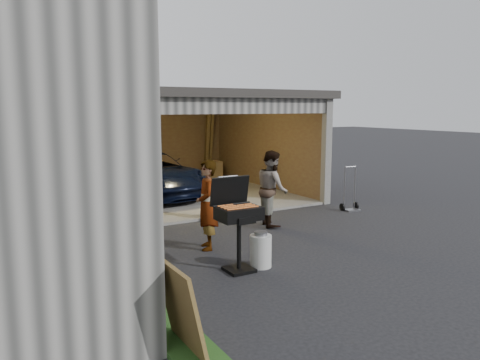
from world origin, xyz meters
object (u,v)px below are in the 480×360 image
at_px(bbq_grill, 238,216).
at_px(plywood_panel, 181,309).
at_px(minivan, 149,176).
at_px(woman, 207,205).
at_px(propane_tank, 261,251).
at_px(hand_truck, 350,202).
at_px(man, 272,188).

height_order(bbq_grill, plywood_panel, bbq_grill).
bearing_deg(bbq_grill, minivan, 82.42).
height_order(minivan, plywood_panel, minivan).
bearing_deg(bbq_grill, plywood_panel, -133.26).
distance_m(woman, propane_tank, 1.42).
relative_size(bbq_grill, hand_truck, 1.31).
height_order(propane_tank, hand_truck, hand_truck).
distance_m(man, hand_truck, 2.56).
height_order(minivan, man, man).
bearing_deg(minivan, propane_tank, -99.61).
bearing_deg(woman, minivan, -168.96).
height_order(woman, man, man).
relative_size(man, propane_tank, 3.12).
xyz_separation_m(plywood_panel, hand_truck, (6.25, 4.13, -0.27)).
height_order(woman, bbq_grill, woman).
xyz_separation_m(woman, propane_tank, (0.29, -1.28, -0.53)).
bearing_deg(man, woman, 130.63).
xyz_separation_m(propane_tank, plywood_panel, (-2.13, -1.81, 0.23)).
distance_m(bbq_grill, plywood_panel, 2.57).
bearing_deg(hand_truck, bbq_grill, -145.94).
distance_m(bbq_grill, propane_tank, 0.72).
xyz_separation_m(woman, plywood_panel, (-1.84, -3.09, -0.31)).
bearing_deg(woman, propane_tank, 32.20).
bearing_deg(hand_truck, propane_tank, -143.37).
relative_size(propane_tank, plywood_panel, 0.52).
relative_size(man, hand_truck, 1.46).
relative_size(minivan, bbq_grill, 3.00).
bearing_deg(plywood_panel, minivan, 72.53).
distance_m(propane_tank, plywood_panel, 2.81).
bearing_deg(man, bbq_grill, 153.24).
bearing_deg(woman, bbq_grill, 14.74).
distance_m(minivan, propane_tank, 6.44).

